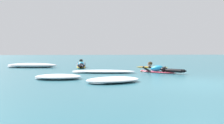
# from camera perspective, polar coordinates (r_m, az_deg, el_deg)

# --- Properties ---
(ground_plane) EXTENTS (120.00, 120.00, 0.00)m
(ground_plane) POSITION_cam_1_polar(r_m,az_deg,el_deg) (17.91, 2.92, -0.85)
(ground_plane) COLOR #2D6B7A
(surfer_near) EXTENTS (1.71, 2.20, 0.53)m
(surfer_near) POSITION_cam_1_polar(r_m,az_deg,el_deg) (12.33, 10.12, -1.63)
(surfer_near) COLOR #E54C66
(surfer_near) RESTS_ON ground
(surfer_far) EXTENTS (0.64, 2.73, 0.53)m
(surfer_far) POSITION_cam_1_polar(r_m,az_deg,el_deg) (16.24, -6.63, -0.70)
(surfer_far) COLOR yellow
(surfer_far) RESTS_ON ground
(drifting_surfboard) EXTENTS (1.92, 1.42, 0.16)m
(drifting_surfboard) POSITION_cam_1_polar(r_m,az_deg,el_deg) (16.03, 8.60, -1.11)
(drifting_surfboard) COLOR yellow
(drifting_surfboard) RESTS_ON ground
(whitewater_front) EXTENTS (3.16, 1.69, 0.28)m
(whitewater_front) POSITION_cam_1_polar(r_m,az_deg,el_deg) (16.73, -16.71, -0.72)
(whitewater_front) COLOR white
(whitewater_front) RESTS_ON ground
(whitewater_mid_left) EXTENTS (2.98, 1.43, 0.14)m
(whitewater_mid_left) POSITION_cam_1_polar(r_m,az_deg,el_deg) (12.01, -1.86, -2.05)
(whitewater_mid_left) COLOR white
(whitewater_mid_left) RESTS_ON ground
(whitewater_mid_right) EXTENTS (2.11, 1.76, 0.17)m
(whitewater_mid_right) POSITION_cam_1_polar(r_m,az_deg,el_deg) (8.40, 0.20, -3.84)
(whitewater_mid_right) COLOR white
(whitewater_mid_right) RESTS_ON ground
(whitewater_back) EXTENTS (1.79, 1.42, 0.17)m
(whitewater_back) POSITION_cam_1_polar(r_m,az_deg,el_deg) (9.58, -11.41, -3.11)
(whitewater_back) COLOR white
(whitewater_back) RESTS_ON ground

